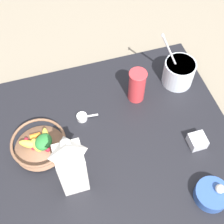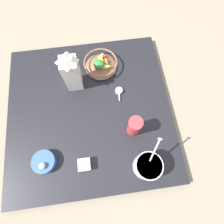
% 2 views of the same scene
% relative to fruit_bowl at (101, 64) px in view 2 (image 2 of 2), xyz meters
% --- Properties ---
extents(ground_plane, '(6.00, 6.00, 0.00)m').
position_rel_fruit_bowl_xyz_m(ground_plane, '(-0.26, 0.10, -0.08)').
color(ground_plane, gray).
extents(countertop, '(0.90, 0.90, 0.04)m').
position_rel_fruit_bowl_xyz_m(countertop, '(-0.26, 0.10, -0.06)').
color(countertop, black).
rests_on(countertop, ground_plane).
extents(fruit_bowl, '(0.20, 0.20, 0.08)m').
position_rel_fruit_bowl_xyz_m(fruit_bowl, '(0.00, 0.00, 0.00)').
color(fruit_bowl, brown).
rests_on(fruit_bowl, countertop).
extents(milk_carton, '(0.08, 0.08, 0.27)m').
position_rel_fruit_bowl_xyz_m(milk_carton, '(-0.09, 0.16, 0.10)').
color(milk_carton, silver).
rests_on(milk_carton, countertop).
extents(yogurt_tub, '(0.16, 0.13, 0.26)m').
position_rel_fruit_bowl_xyz_m(yogurt_tub, '(-0.60, -0.15, 0.02)').
color(yogurt_tub, silver).
rests_on(yogurt_tub, countertop).
extents(drinking_cup, '(0.07, 0.07, 0.15)m').
position_rel_fruit_bowl_xyz_m(drinking_cup, '(-0.41, -0.12, 0.04)').
color(drinking_cup, '#DB383D').
rests_on(drinking_cup, countertop).
extents(spice_jar, '(0.06, 0.06, 0.04)m').
position_rel_fruit_bowl_xyz_m(spice_jar, '(-0.55, 0.15, -0.02)').
color(spice_jar, silver).
rests_on(spice_jar, countertop).
extents(measuring_scoop, '(0.08, 0.04, 0.02)m').
position_rel_fruit_bowl_xyz_m(measuring_scoop, '(-0.18, -0.08, -0.03)').
color(measuring_scoop, white).
rests_on(measuring_scoop, countertop).
extents(garlic_bowl, '(0.11, 0.11, 0.07)m').
position_rel_fruit_bowl_xyz_m(garlic_bowl, '(-0.52, 0.34, -0.01)').
color(garlic_bowl, '#3356A3').
rests_on(garlic_bowl, countertop).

